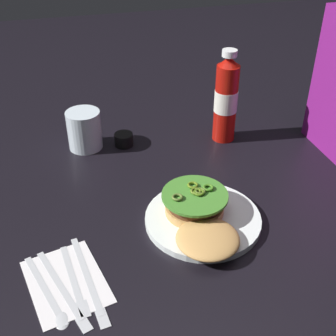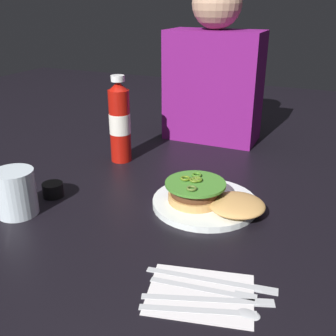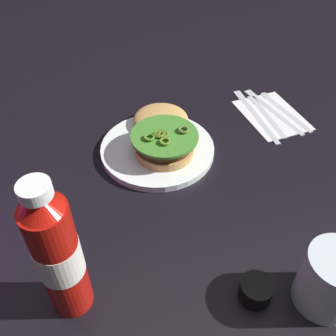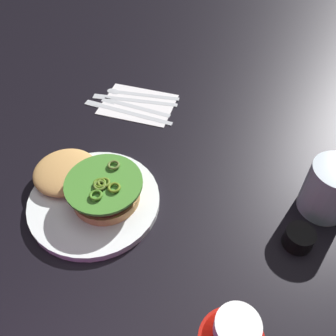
% 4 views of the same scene
% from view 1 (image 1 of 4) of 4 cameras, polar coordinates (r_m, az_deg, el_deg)
% --- Properties ---
extents(ground_plane, '(3.00, 3.00, 0.00)m').
position_cam_1_polar(ground_plane, '(1.04, -2.26, -1.87)').
color(ground_plane, black).
extents(dinner_plate, '(0.24, 0.24, 0.01)m').
position_cam_1_polar(dinner_plate, '(0.93, 4.52, -6.58)').
color(dinner_plate, white).
rests_on(dinner_plate, ground_plane).
extents(burger_sandwich, '(0.23, 0.14, 0.05)m').
position_cam_1_polar(burger_sandwich, '(0.90, 4.05, -6.10)').
color(burger_sandwich, tan).
rests_on(burger_sandwich, dinner_plate).
extents(ketchup_bottle, '(0.06, 0.06, 0.25)m').
position_cam_1_polar(ketchup_bottle, '(1.17, 7.49, 8.78)').
color(ketchup_bottle, '#A9120A').
rests_on(ketchup_bottle, ground_plane).
extents(water_glass, '(0.09, 0.09, 0.10)m').
position_cam_1_polar(water_glass, '(1.17, -10.74, 4.85)').
color(water_glass, silver).
rests_on(water_glass, ground_plane).
extents(condiment_cup, '(0.05, 0.05, 0.03)m').
position_cam_1_polar(condiment_cup, '(1.18, -5.73, 3.68)').
color(condiment_cup, black).
rests_on(condiment_cup, ground_plane).
extents(napkin, '(0.19, 0.16, 0.00)m').
position_cam_1_polar(napkin, '(0.83, -13.01, -14.06)').
color(napkin, white).
rests_on(napkin, ground_plane).
extents(spoon_utensil, '(0.18, 0.07, 0.00)m').
position_cam_1_polar(spoon_utensil, '(0.81, -14.88, -16.02)').
color(spoon_utensil, silver).
rests_on(spoon_utensil, napkin).
extents(butter_knife, '(0.20, 0.08, 0.00)m').
position_cam_1_polar(butter_knife, '(0.81, -13.15, -15.36)').
color(butter_knife, silver).
rests_on(butter_knife, napkin).
extents(fork_utensil, '(0.18, 0.04, 0.00)m').
position_cam_1_polar(fork_utensil, '(0.82, -11.90, -14.54)').
color(fork_utensil, silver).
rests_on(fork_utensil, napkin).
extents(steak_knife, '(0.22, 0.05, 0.00)m').
position_cam_1_polar(steak_knife, '(0.82, -10.00, -14.44)').
color(steak_knife, silver).
rests_on(steak_knife, napkin).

